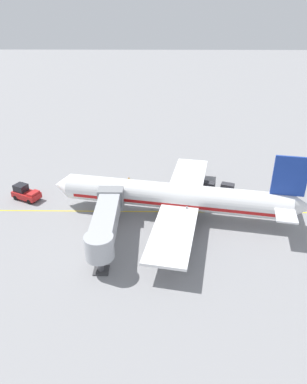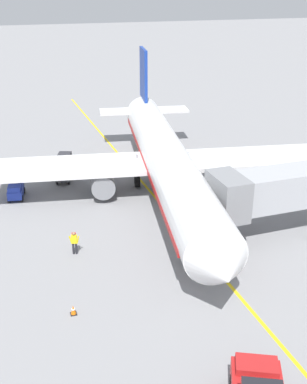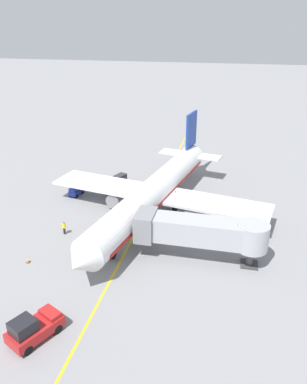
% 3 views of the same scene
% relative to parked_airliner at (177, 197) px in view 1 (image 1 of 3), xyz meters
% --- Properties ---
extents(ground_plane, '(400.00, 400.00, 0.00)m').
position_rel_parked_airliner_xyz_m(ground_plane, '(1.18, 0.09, -3.19)').
color(ground_plane, gray).
extents(gate_lead_in_line, '(0.24, 80.00, 0.01)m').
position_rel_parked_airliner_xyz_m(gate_lead_in_line, '(1.18, 0.09, -3.18)').
color(gate_lead_in_line, gold).
rests_on(gate_lead_in_line, ground).
extents(parked_airliner, '(30.44, 37.17, 10.63)m').
position_rel_parked_airliner_xyz_m(parked_airliner, '(0.00, 0.00, 0.00)').
color(parked_airliner, white).
rests_on(parked_airliner, ground).
extents(jet_bridge, '(13.97, 3.50, 4.98)m').
position_rel_parked_airliner_xyz_m(jet_bridge, '(-7.01, 9.30, 0.27)').
color(jet_bridge, '#A8AAAF').
rests_on(jet_bridge, ground).
extents(pushback_tractor, '(3.92, 4.92, 2.40)m').
position_rel_parked_airliner_xyz_m(pushback_tractor, '(4.75, 23.68, -2.09)').
color(pushback_tractor, '#B21E1E').
rests_on(pushback_tractor, ground).
extents(baggage_tug_lead, '(1.67, 2.67, 1.62)m').
position_rel_parked_airliner_xyz_m(baggage_tug_lead, '(12.58, -3.16, -2.47)').
color(baggage_tug_lead, '#1E339E').
rests_on(baggage_tug_lead, ground).
extents(baggage_cart_front, '(1.99, 2.96, 1.58)m').
position_rel_parked_airliner_xyz_m(baggage_cart_front, '(7.99, -5.61, -2.24)').
color(baggage_cart_front, '#4C4C51').
rests_on(baggage_cart_front, ground).
extents(baggage_cart_second_in_train, '(1.99, 2.96, 1.58)m').
position_rel_parked_airliner_xyz_m(baggage_cart_second_in_train, '(7.49, -8.69, -2.24)').
color(baggage_cart_second_in_train, '#4C4C51').
rests_on(baggage_cart_second_in_train, ground).
extents(ground_crew_wing_walker, '(0.72, 0.34, 1.69)m').
position_rel_parked_airliner_xyz_m(ground_crew_wing_walker, '(9.49, 7.64, -2.23)').
color(ground_crew_wing_walker, '#232328').
rests_on(ground_crew_wing_walker, ground).
extents(safety_cone_nose_left, '(0.36, 0.36, 0.59)m').
position_rel_parked_airliner_xyz_m(safety_cone_nose_left, '(10.78, 14.04, -2.90)').
color(safety_cone_nose_left, black).
rests_on(safety_cone_nose_left, ground).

